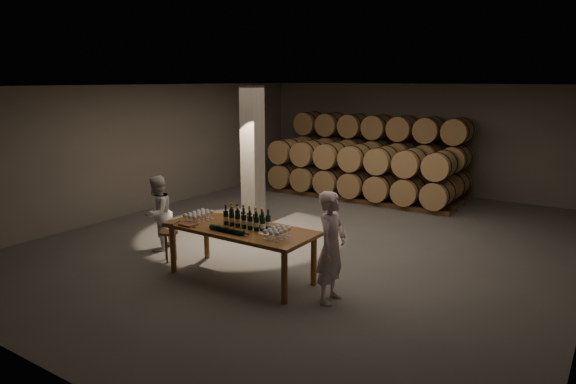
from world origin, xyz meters
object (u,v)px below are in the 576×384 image
Objects in this scene: bottle_cluster at (247,220)px; person_man at (331,247)px; stool at (169,237)px; person_woman at (158,213)px; tasting_table at (241,233)px; plate at (267,233)px; notebook_near at (188,224)px.

person_man is at bearing -1.07° from bottle_cluster.
person_woman is at bearing 152.44° from stool.
tasting_table reaches higher than stool.
notebook_near is at bearing -165.35° from plate.
person_man is (1.72, 0.04, 0.06)m from tasting_table.
person_woman is (-0.65, 0.34, 0.28)m from stool.
bottle_cluster is 1.53× the size of stool.
plate is 1.15m from person_man.
bottle_cluster is 1.83m from stool.
person_woman is at bearing 173.29° from tasting_table.
person_woman is at bearing 82.92° from person_man.
stool is at bearing -175.38° from bottle_cluster.
plate reaches higher than tasting_table.
person_woman reaches higher than bottle_cluster.
tasting_table is at bearing 176.97° from plate.
plate is at bearing 0.97° from stool.
person_man reaches higher than person_woman.
stool is (-0.85, 0.32, -0.45)m from notebook_near.
bottle_cluster is 3.13× the size of plate.
plate is at bearing 66.68° from person_woman.
person_woman reaches higher than plate.
tasting_table is 1.74× the size of person_woman.
tasting_table is 0.91m from notebook_near.
tasting_table is at bearing 2.34° from stool.
notebook_near is (-0.82, -0.39, 0.12)m from tasting_table.
plate is at bearing 89.79° from person_man.
person_woman is (-4.03, 0.23, -0.11)m from person_man.
person_woman is at bearing 175.23° from bottle_cluster.
notebook_near reaches higher than stool.
person_man is at bearing 3.61° from plate.
person_man is (2.53, 0.43, -0.05)m from notebook_near.
stool is 0.38× the size of person_woman.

